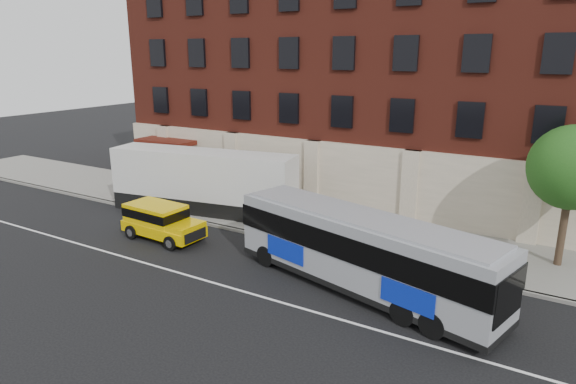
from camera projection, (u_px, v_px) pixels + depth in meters
The scene contains 10 objects.
ground at pixel (180, 280), 20.97m from camera, with size 120.00×120.00×0.00m, color black.
sidewalk at pixel (289, 219), 28.40m from camera, with size 60.00×6.00×0.15m, color gray.
kerb at pixel (260, 235), 25.92m from camera, with size 60.00×0.25×0.15m, color gray.
lane_line at pixel (189, 276), 21.38m from camera, with size 60.00×0.12×0.01m, color white.
building at pixel (350, 78), 32.93m from camera, with size 30.00×12.10×15.00m.
sign_pole at pixel (143, 187), 29.84m from camera, with size 0.30×0.20×2.50m.
street_tree at pixel (573, 171), 20.98m from camera, with size 3.60×3.60×6.20m.
city_bus at pixel (362, 250), 19.62m from camera, with size 11.79×5.29×3.16m.
yellow_suv at pixel (160, 219), 25.41m from camera, with size 4.67×2.20×1.77m.
shipping_container at pixel (203, 183), 29.25m from camera, with size 11.37×4.16×3.72m.
Camera 1 is at (13.67, -14.20, 9.24)m, focal length 31.22 mm.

